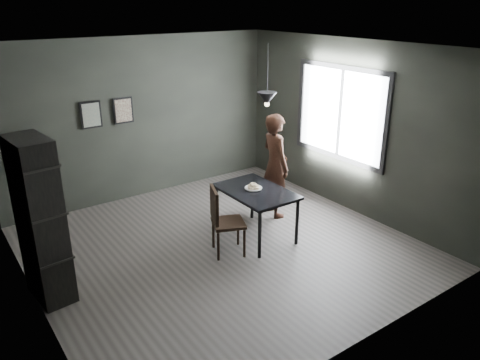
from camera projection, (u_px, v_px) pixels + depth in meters
ground at (222, 247)px, 6.77m from camera, size 5.00×5.00×0.00m
back_wall at (143, 119)px, 8.16m from camera, size 5.00×0.10×2.80m
ceiling at (219, 47)px, 5.75m from camera, size 5.00×5.00×0.02m
window_assembly at (340, 113)px, 7.67m from camera, size 0.04×1.96×1.56m
cafe_table at (256, 195)px, 6.85m from camera, size 0.80×1.20×0.75m
white_plate at (253, 188)px, 6.86m from camera, size 0.23×0.23×0.01m
donut_pile at (253, 186)px, 6.85m from camera, size 0.19×0.19×0.08m
woman at (275, 166)px, 7.51m from camera, size 0.51×0.69×1.71m
wood_chair at (222, 217)px, 6.42m from camera, size 0.55×0.55×0.99m
shelf_unit at (41, 222)px, 5.32m from camera, size 0.45×0.70×1.98m
pendant_lamp at (267, 98)px, 6.56m from camera, size 0.28×0.28×0.86m
framed_print_left at (91, 115)px, 7.57m from camera, size 0.34×0.04×0.44m
framed_print_right at (123, 110)px, 7.87m from camera, size 0.34×0.04×0.44m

